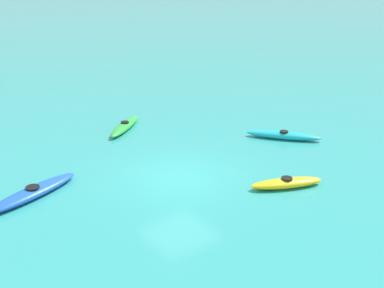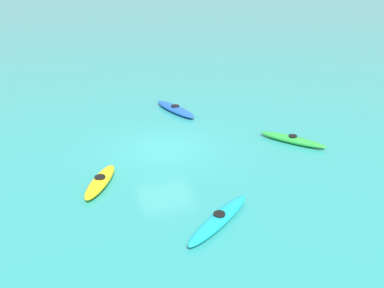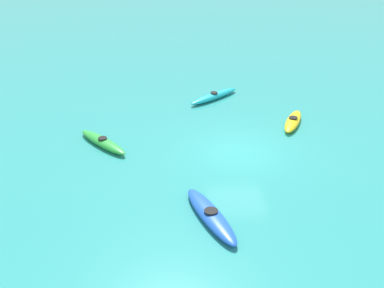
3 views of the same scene
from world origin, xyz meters
name	(u,v)px [view 2 (image 2 of 3)]	position (x,y,z in m)	size (l,w,h in m)	color
ground_plane	(165,149)	(0.00, 0.00, 0.00)	(600.00, 600.00, 0.00)	teal
kayak_green	(293,140)	(1.12, 5.75, 0.16)	(2.84, 2.39, 0.37)	green
kayak_yellow	(100,181)	(2.47, -3.03, 0.16)	(2.63, 1.69, 0.37)	yellow
kayak_blue	(175,109)	(-4.79, 1.81, 0.16)	(3.65, 1.77, 0.37)	blue
kayak_cyan	(219,219)	(6.03, 0.23, 0.16)	(2.48, 2.97, 0.37)	#19B7C6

